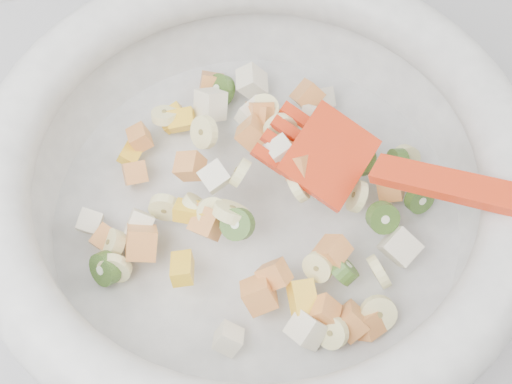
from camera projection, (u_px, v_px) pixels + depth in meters
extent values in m
cylinder|color=silver|center=(256.00, 218.00, 0.58)|extent=(0.34, 0.34, 0.02)
torus|color=silver|center=(256.00, 164.00, 0.51)|extent=(0.41, 0.41, 0.05)
cylinder|color=#E8EB9C|center=(196.00, 206.00, 0.53)|extent=(0.03, 0.03, 0.02)
cylinder|color=#E8EB9C|center=(322.00, 164.00, 0.54)|extent=(0.03, 0.03, 0.03)
cylinder|color=#E8EB9C|center=(405.00, 160.00, 0.58)|extent=(0.04, 0.02, 0.04)
cylinder|color=#E8EB9C|center=(264.00, 110.00, 0.58)|extent=(0.03, 0.03, 0.02)
cylinder|color=#E8EB9C|center=(280.00, 129.00, 0.56)|extent=(0.04, 0.01, 0.04)
cylinder|color=#E8EB9C|center=(289.00, 136.00, 0.57)|extent=(0.03, 0.02, 0.03)
cylinder|color=#E8EB9C|center=(299.00, 187.00, 0.53)|extent=(0.02, 0.03, 0.03)
cylinder|color=#E8EB9C|center=(332.00, 333.00, 0.50)|extent=(0.02, 0.03, 0.03)
cylinder|color=#E8EB9C|center=(318.00, 267.00, 0.51)|extent=(0.02, 0.03, 0.03)
cylinder|color=#E8EB9C|center=(378.00, 313.00, 0.51)|extent=(0.03, 0.03, 0.02)
cylinder|color=#E8EB9C|center=(379.00, 272.00, 0.52)|extent=(0.02, 0.03, 0.03)
cylinder|color=#E8EB9C|center=(231.00, 212.00, 0.52)|extent=(0.03, 0.03, 0.03)
cylinder|color=#E8EB9C|center=(240.00, 173.00, 0.53)|extent=(0.02, 0.03, 0.03)
cylinder|color=#E8EB9C|center=(165.00, 116.00, 0.59)|extent=(0.03, 0.03, 0.02)
cylinder|color=#E8EB9C|center=(357.00, 196.00, 0.55)|extent=(0.02, 0.03, 0.03)
cylinder|color=#E8EB9C|center=(334.00, 153.00, 0.56)|extent=(0.04, 0.03, 0.03)
cylinder|color=#E8EB9C|center=(113.00, 244.00, 0.53)|extent=(0.03, 0.03, 0.02)
cylinder|color=#E8EB9C|center=(165.00, 207.00, 0.54)|extent=(0.03, 0.02, 0.03)
cylinder|color=#E8EB9C|center=(204.00, 132.00, 0.57)|extent=(0.03, 0.04, 0.03)
cylinder|color=#E8EB9C|center=(212.00, 213.00, 0.52)|extent=(0.03, 0.03, 0.02)
cylinder|color=#E8EB9C|center=(115.00, 268.00, 0.52)|extent=(0.03, 0.02, 0.03)
cube|color=#DC9445|center=(332.00, 251.00, 0.51)|extent=(0.03, 0.03, 0.03)
cube|color=#DC9445|center=(369.00, 325.00, 0.51)|extent=(0.02, 0.03, 0.03)
cube|color=#DC9445|center=(140.00, 138.00, 0.58)|extent=(0.02, 0.02, 0.02)
cube|color=#DC9445|center=(259.00, 294.00, 0.50)|extent=(0.03, 0.03, 0.03)
cube|color=#DC9445|center=(274.00, 275.00, 0.50)|extent=(0.03, 0.03, 0.03)
cube|color=#DC9445|center=(207.00, 223.00, 0.52)|extent=(0.03, 0.03, 0.03)
cube|color=#DC9445|center=(141.00, 243.00, 0.52)|extent=(0.03, 0.03, 0.04)
cube|color=#DC9445|center=(106.00, 239.00, 0.54)|extent=(0.03, 0.03, 0.03)
cube|color=#DC9445|center=(323.00, 312.00, 0.50)|extent=(0.03, 0.03, 0.03)
cube|color=#DC9445|center=(390.00, 186.00, 0.56)|extent=(0.03, 0.03, 0.03)
cube|color=#DC9445|center=(351.00, 321.00, 0.51)|extent=(0.03, 0.03, 0.03)
cube|color=#DC9445|center=(263.00, 118.00, 0.58)|extent=(0.03, 0.03, 0.03)
cube|color=#DC9445|center=(307.00, 95.00, 0.60)|extent=(0.03, 0.03, 0.03)
cube|color=#DC9445|center=(190.00, 166.00, 0.55)|extent=(0.03, 0.02, 0.03)
cube|color=#DC9445|center=(300.00, 167.00, 0.53)|extent=(0.03, 0.03, 0.03)
cube|color=#DC9445|center=(260.00, 116.00, 0.58)|extent=(0.02, 0.03, 0.03)
cube|color=#DC9445|center=(212.00, 85.00, 0.62)|extent=(0.03, 0.03, 0.03)
cube|color=#DC9445|center=(293.00, 153.00, 0.55)|extent=(0.03, 0.03, 0.03)
cube|color=#DC9445|center=(252.00, 133.00, 0.57)|extent=(0.03, 0.03, 0.03)
cube|color=#DC9445|center=(135.00, 173.00, 0.56)|extent=(0.02, 0.03, 0.03)
cylinder|color=#66AE3A|center=(220.00, 90.00, 0.62)|extent=(0.03, 0.03, 0.03)
cylinder|color=#66AE3A|center=(383.00, 218.00, 0.53)|extent=(0.03, 0.03, 0.03)
cylinder|color=#66AE3A|center=(318.00, 153.00, 0.56)|extent=(0.02, 0.02, 0.03)
cylinder|color=#66AE3A|center=(361.00, 160.00, 0.56)|extent=(0.03, 0.03, 0.02)
cylinder|color=#66AE3A|center=(419.00, 199.00, 0.56)|extent=(0.03, 0.02, 0.02)
cylinder|color=#66AE3A|center=(105.00, 269.00, 0.52)|extent=(0.03, 0.04, 0.03)
cylinder|color=#66AE3A|center=(343.00, 270.00, 0.51)|extent=(0.03, 0.03, 0.03)
cylinder|color=#66AE3A|center=(397.00, 164.00, 0.57)|extent=(0.02, 0.03, 0.03)
cylinder|color=#66AE3A|center=(237.00, 224.00, 0.51)|extent=(0.03, 0.03, 0.03)
cube|color=white|center=(252.00, 82.00, 0.61)|extent=(0.03, 0.03, 0.03)
cube|color=white|center=(314.00, 120.00, 0.58)|extent=(0.03, 0.03, 0.03)
cube|color=white|center=(90.00, 222.00, 0.55)|extent=(0.02, 0.03, 0.02)
cube|color=white|center=(139.00, 224.00, 0.54)|extent=(0.03, 0.03, 0.03)
cube|color=white|center=(320.00, 98.00, 0.61)|extent=(0.03, 0.03, 0.03)
cube|color=white|center=(254.00, 115.00, 0.59)|extent=(0.03, 0.03, 0.02)
cube|color=white|center=(215.00, 177.00, 0.53)|extent=(0.03, 0.03, 0.03)
cube|color=white|center=(307.00, 330.00, 0.50)|extent=(0.03, 0.03, 0.03)
cube|color=white|center=(400.00, 247.00, 0.54)|extent=(0.03, 0.04, 0.04)
cube|color=white|center=(282.00, 152.00, 0.54)|extent=(0.03, 0.02, 0.03)
cube|color=white|center=(210.00, 105.00, 0.59)|extent=(0.03, 0.04, 0.04)
cube|color=white|center=(228.00, 339.00, 0.50)|extent=(0.03, 0.03, 0.03)
cube|color=yellow|center=(132.00, 151.00, 0.58)|extent=(0.03, 0.03, 0.02)
cube|color=yellow|center=(191.00, 212.00, 0.52)|extent=(0.03, 0.03, 0.02)
cube|color=yellow|center=(303.00, 298.00, 0.51)|extent=(0.02, 0.03, 0.02)
cube|color=yellow|center=(182.00, 120.00, 0.59)|extent=(0.02, 0.02, 0.02)
cube|color=yellow|center=(173.00, 118.00, 0.60)|extent=(0.03, 0.02, 0.02)
cube|color=yellow|center=(182.00, 268.00, 0.51)|extent=(0.02, 0.03, 0.02)
cube|color=red|center=(329.00, 156.00, 0.53)|extent=(0.09, 0.09, 0.03)
cube|color=red|center=(297.00, 117.00, 0.56)|extent=(0.03, 0.03, 0.02)
cube|color=red|center=(288.00, 130.00, 0.55)|extent=(0.03, 0.03, 0.02)
cube|color=red|center=(279.00, 144.00, 0.54)|extent=(0.03, 0.03, 0.02)
cube|color=red|center=(269.00, 159.00, 0.54)|extent=(0.03, 0.03, 0.02)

